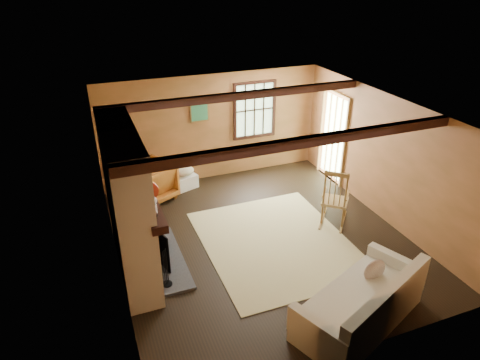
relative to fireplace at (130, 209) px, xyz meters
name	(u,v)px	position (x,y,z in m)	size (l,w,h in m)	color
ground	(261,238)	(2.23, 0.00, -1.10)	(5.50, 5.50, 0.00)	black
room_envelope	(269,149)	(2.45, 0.26, 0.53)	(5.02, 5.52, 2.44)	#A3603A
fireplace	(130,209)	(0.00, 0.00, 0.00)	(1.02, 2.30, 2.40)	#99483B
rug	(276,242)	(2.43, -0.20, -1.10)	(2.50, 3.00, 0.01)	tan
rocking_chair	(335,200)	(3.74, 0.01, -0.62)	(0.86, 0.91, 1.15)	#A98B52
sofa	(363,306)	(2.71, -2.36, -0.81)	(2.22, 1.60, 0.82)	beige
firewood_pile	(133,187)	(0.33, 2.60, -0.97)	(0.75, 0.14, 0.27)	brown
laundry_basket	(185,181)	(1.44, 2.43, -0.95)	(0.50, 0.38, 0.30)	white
basket_pillow	(184,171)	(1.44, 2.43, -0.69)	(0.44, 0.35, 0.22)	beige
armchair	(150,182)	(0.65, 2.18, -0.70)	(0.86, 0.89, 0.81)	#BF6026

